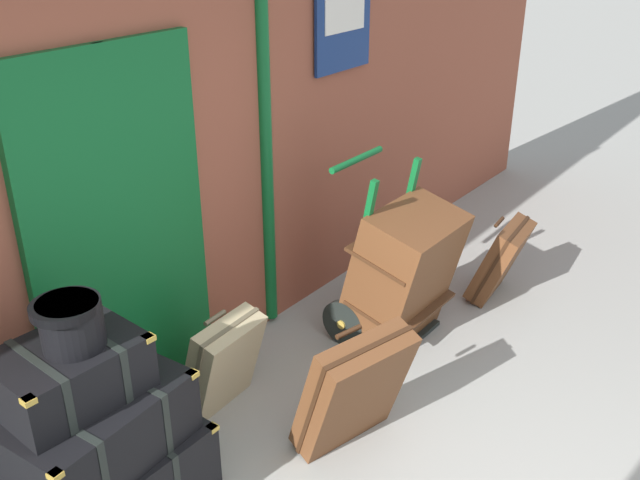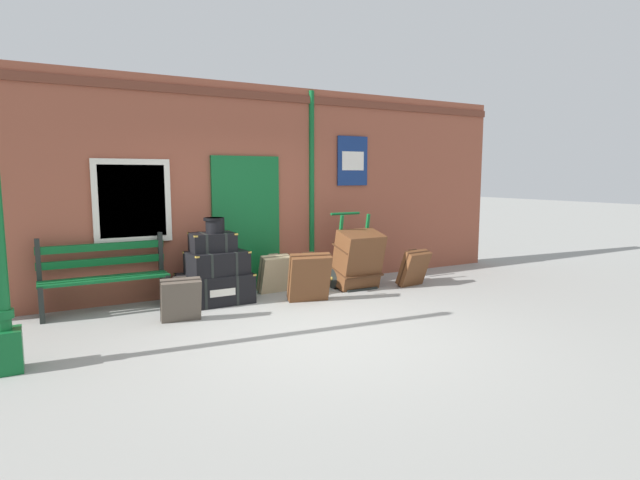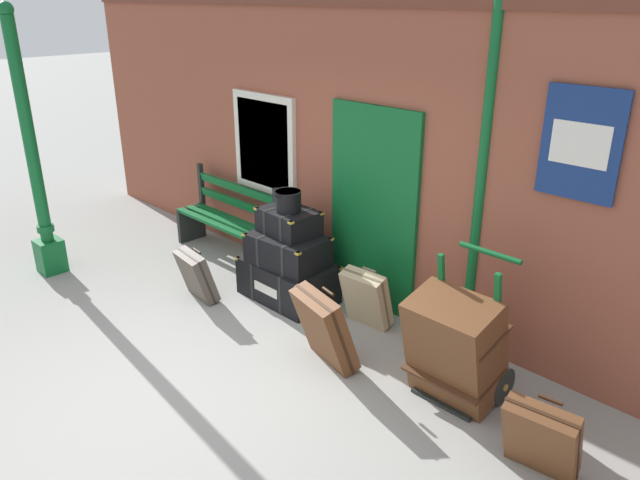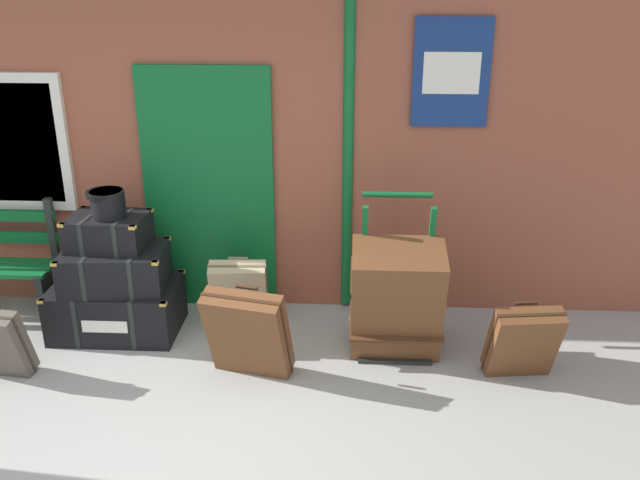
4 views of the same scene
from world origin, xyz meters
name	(u,v)px [view 4 (image 4 of 4)]	position (x,y,z in m)	size (l,w,h in m)	color
brick_facade	(198,123)	(-0.01, 2.60, 1.60)	(10.40, 0.35, 3.20)	brown
steamer_trunk_base	(117,308)	(-0.61, 1.88, 0.21)	(1.01, 0.65, 0.43)	black
steamer_trunk_middle	(115,268)	(-0.58, 1.86, 0.58)	(0.85, 0.61, 0.33)	black
steamer_trunk_top	(109,231)	(-0.62, 1.92, 0.87)	(0.63, 0.48, 0.27)	black
round_hatbox	(107,202)	(-0.59, 1.89, 1.12)	(0.29, 0.28, 0.22)	black
porters_trolley	(394,313)	(1.65, 1.80, 0.27)	(0.71, 0.57, 1.20)	black
large_brown_trunk	(396,299)	(1.65, 1.63, 0.48)	(0.70, 0.64, 0.96)	brown
suitcase_cream	(248,334)	(0.57, 1.25, 0.36)	(0.65, 0.52, 0.72)	brown
suitcase_tan	(239,293)	(0.38, 2.03, 0.30)	(0.48, 0.36, 0.61)	tan
suitcase_oxblood	(523,342)	(2.55, 1.33, 0.30)	(0.52, 0.42, 0.61)	brown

